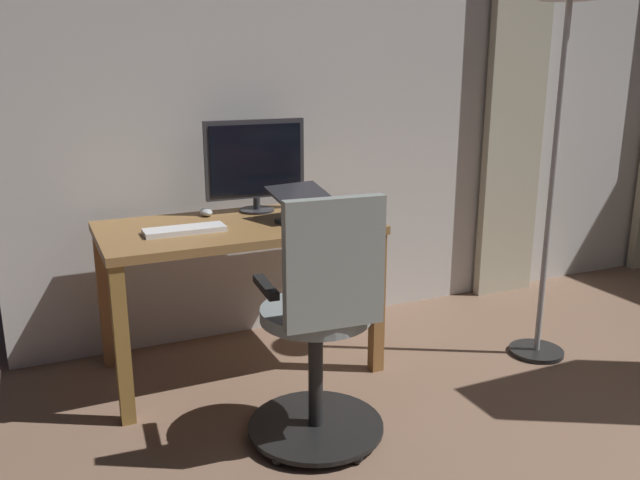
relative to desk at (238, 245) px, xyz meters
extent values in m
cube|color=silver|center=(-1.59, -0.49, 0.65)|extent=(5.33, 0.10, 2.58)
cube|color=#BEBAA0|center=(-1.95, -0.38, 0.48)|extent=(0.43, 0.06, 2.24)
cube|color=olive|center=(0.00, 0.00, 0.08)|extent=(1.29, 0.68, 0.04)
cube|color=olive|center=(-0.60, 0.30, -0.29)|extent=(0.06, 0.06, 0.71)
cube|color=olive|center=(0.60, 0.30, -0.29)|extent=(0.06, 0.06, 0.71)
cube|color=olive|center=(-0.60, -0.30, -0.29)|extent=(0.06, 0.06, 0.71)
cube|color=#946238|center=(0.60, -0.30, -0.29)|extent=(0.06, 0.06, 0.71)
cylinder|color=black|center=(-0.09, 0.72, -0.60)|extent=(0.56, 0.56, 0.02)
sphere|color=black|center=(-0.35, 0.74, -0.62)|extent=(0.05, 0.05, 0.05)
sphere|color=black|center=(-0.19, 0.48, -0.62)|extent=(0.05, 0.05, 0.05)
sphere|color=black|center=(0.11, 0.55, -0.62)|extent=(0.05, 0.05, 0.05)
sphere|color=black|center=(0.13, 0.86, -0.62)|extent=(0.05, 0.05, 0.05)
sphere|color=black|center=(-0.15, 0.97, -0.62)|extent=(0.05, 0.05, 0.05)
cylinder|color=black|center=(-0.09, 0.72, -0.37)|extent=(0.06, 0.06, 0.47)
cylinder|color=gray|center=(-0.09, 0.72, -0.11)|extent=(0.47, 0.47, 0.05)
cube|color=gray|center=(-0.08, 0.92, 0.16)|extent=(0.38, 0.08, 0.48)
cube|color=black|center=(0.11, 0.71, 0.03)|extent=(0.06, 0.24, 0.03)
cube|color=black|center=(-0.29, 0.74, 0.03)|extent=(0.06, 0.24, 0.03)
cylinder|color=#333338|center=(-0.18, -0.22, 0.11)|extent=(0.18, 0.18, 0.01)
cylinder|color=#333338|center=(-0.18, -0.22, 0.15)|extent=(0.04, 0.04, 0.06)
cube|color=#333338|center=(-0.18, -0.23, 0.37)|extent=(0.52, 0.03, 0.40)
cube|color=black|center=(-0.18, -0.21, 0.37)|extent=(0.48, 0.01, 0.35)
cube|color=white|center=(0.27, 0.06, 0.12)|extent=(0.36, 0.12, 0.02)
cube|color=#232328|center=(-0.33, 0.14, 0.11)|extent=(0.33, 0.27, 0.02)
cube|color=#232328|center=(-0.31, 0.03, 0.23)|extent=(0.32, 0.26, 0.08)
ellipsoid|color=#B7BCC1|center=(0.09, -0.23, 0.12)|extent=(0.06, 0.10, 0.04)
cylinder|color=black|center=(-1.47, 0.49, -0.63)|extent=(0.28, 0.28, 0.02)
cylinder|color=#A5A5A8|center=(-1.47, 0.49, 0.24)|extent=(0.03, 0.03, 1.77)
camera|label=1|loc=(0.88, 2.91, 0.85)|focal=36.60mm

